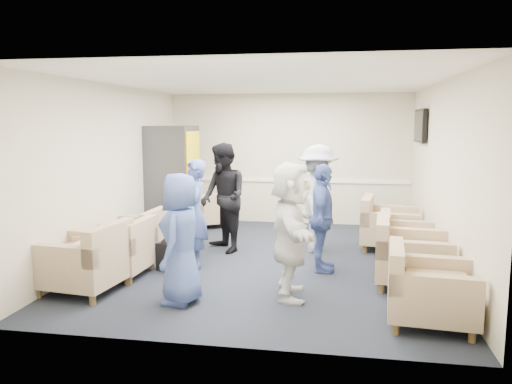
% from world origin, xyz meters
% --- Properties ---
extents(floor, '(6.00, 6.00, 0.00)m').
position_xyz_m(floor, '(0.00, 0.00, 0.00)').
color(floor, black).
rests_on(floor, ground).
extents(ceiling, '(6.00, 6.00, 0.00)m').
position_xyz_m(ceiling, '(0.00, 0.00, 2.70)').
color(ceiling, white).
rests_on(ceiling, back_wall).
extents(back_wall, '(5.00, 0.02, 2.70)m').
position_xyz_m(back_wall, '(0.00, 3.00, 1.35)').
color(back_wall, beige).
rests_on(back_wall, floor).
extents(front_wall, '(5.00, 0.02, 2.70)m').
position_xyz_m(front_wall, '(0.00, -3.00, 1.35)').
color(front_wall, beige).
rests_on(front_wall, floor).
extents(left_wall, '(0.02, 6.00, 2.70)m').
position_xyz_m(left_wall, '(-2.50, 0.00, 1.35)').
color(left_wall, beige).
rests_on(left_wall, floor).
extents(right_wall, '(0.02, 6.00, 2.70)m').
position_xyz_m(right_wall, '(2.50, 0.00, 1.35)').
color(right_wall, beige).
rests_on(right_wall, floor).
extents(chair_rail, '(4.98, 0.04, 0.06)m').
position_xyz_m(chair_rail, '(0.00, 2.98, 0.90)').
color(chair_rail, white).
rests_on(chair_rail, back_wall).
extents(tv, '(0.10, 1.00, 0.58)m').
position_xyz_m(tv, '(2.44, 1.80, 2.05)').
color(tv, black).
rests_on(tv, right_wall).
extents(armchair_left_near, '(1.04, 1.04, 0.75)m').
position_xyz_m(armchair_left_near, '(-2.02, -1.76, 0.37)').
color(armchair_left_near, tan).
rests_on(armchair_left_near, floor).
extents(armchair_left_mid, '(0.89, 0.89, 0.68)m').
position_xyz_m(armchair_left_mid, '(-1.89, -1.06, 0.34)').
color(armchair_left_mid, tan).
rests_on(armchair_left_mid, floor).
extents(armchair_left_far, '(0.86, 0.86, 0.65)m').
position_xyz_m(armchair_left_far, '(-2.03, -0.17, 0.33)').
color(armchair_left_far, tan).
rests_on(armchair_left_far, floor).
extents(armchair_right_near, '(0.96, 0.96, 0.70)m').
position_xyz_m(armchair_right_near, '(1.98, -2.11, 0.35)').
color(armchair_right_near, tan).
rests_on(armchair_right_near, floor).
extents(armchair_right_midnear, '(1.01, 1.01, 0.75)m').
position_xyz_m(armchair_right_midnear, '(1.95, -0.86, 0.37)').
color(armchair_right_midnear, tan).
rests_on(armchair_right_midnear, floor).
extents(armchair_right_midfar, '(0.91, 0.91, 0.67)m').
position_xyz_m(armchair_right_midfar, '(2.03, 0.08, 0.34)').
color(armchair_right_midfar, tan).
rests_on(armchair_right_midfar, floor).
extents(armchair_right_far, '(1.04, 1.04, 0.74)m').
position_xyz_m(armchair_right_far, '(1.85, 1.08, 0.37)').
color(armchair_right_far, tan).
rests_on(armchair_right_far, floor).
extents(armchair_corner, '(1.05, 1.05, 0.60)m').
position_xyz_m(armchair_corner, '(-1.50, 2.32, 0.30)').
color(armchair_corner, tan).
rests_on(armchair_corner, floor).
extents(vending_machine, '(0.83, 0.97, 2.04)m').
position_xyz_m(vending_machine, '(-2.09, 1.74, 1.02)').
color(vending_machine, '#45454C').
rests_on(vending_machine, floor).
extents(backpack, '(0.34, 0.30, 0.49)m').
position_xyz_m(backpack, '(-1.34, -0.74, 0.25)').
color(backpack, black).
rests_on(backpack, floor).
extents(pillow, '(0.33, 0.43, 0.12)m').
position_xyz_m(pillow, '(-2.03, -1.75, 0.56)').
color(pillow, beige).
rests_on(pillow, armchair_left_near).
extents(person_front_left, '(0.50, 0.76, 1.54)m').
position_xyz_m(person_front_left, '(-0.75, -1.92, 0.77)').
color(person_front_left, '#42579E').
rests_on(person_front_left, floor).
extents(person_mid_left, '(0.56, 0.67, 1.58)m').
position_xyz_m(person_mid_left, '(-1.01, -0.49, 0.79)').
color(person_mid_left, '#42579E').
rests_on(person_mid_left, floor).
extents(person_back_left, '(1.07, 1.10, 1.79)m').
position_xyz_m(person_back_left, '(-0.80, 0.46, 0.89)').
color(person_back_left, black).
rests_on(person_back_left, floor).
extents(person_back_right, '(0.69, 1.16, 1.76)m').
position_xyz_m(person_back_right, '(0.72, 0.70, 0.88)').
color(person_back_right, silver).
rests_on(person_back_right, floor).
extents(person_mid_right, '(0.38, 0.90, 1.54)m').
position_xyz_m(person_mid_right, '(0.83, -0.39, 0.77)').
color(person_mid_right, '#42579E').
rests_on(person_mid_right, floor).
extents(person_front_right, '(0.66, 1.58, 1.65)m').
position_xyz_m(person_front_right, '(0.50, -1.53, 0.83)').
color(person_front_right, white).
rests_on(person_front_right, floor).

